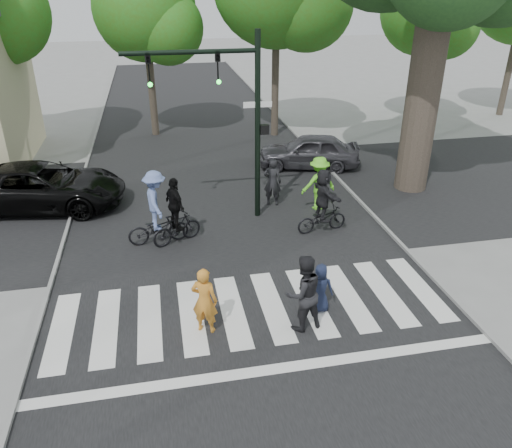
{
  "coord_description": "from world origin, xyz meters",
  "views": [
    {
      "loc": [
        -1.91,
        -8.92,
        7.37
      ],
      "look_at": [
        0.5,
        3.0,
        1.3
      ],
      "focal_mm": 35.0,
      "sensor_mm": 36.0,
      "label": 1
    }
  ],
  "objects_px": {
    "traffic_signal": "(231,102)",
    "car_grey": "(309,151)",
    "cyclist_mid": "(176,217)",
    "car_suv": "(41,187)",
    "pedestrian_child": "(320,288)",
    "cyclist_right": "(323,204)",
    "pedestrian_woman": "(204,301)",
    "pedestrian_adult": "(303,293)",
    "cyclist_left": "(157,213)"
  },
  "relations": [
    {
      "from": "traffic_signal",
      "to": "car_grey",
      "type": "xyz_separation_m",
      "value": [
        3.95,
        4.28,
        -3.18
      ]
    },
    {
      "from": "pedestrian_child",
      "to": "pedestrian_adult",
      "type": "relative_size",
      "value": 0.67
    },
    {
      "from": "cyclist_left",
      "to": "car_suv",
      "type": "height_order",
      "value": "cyclist_left"
    },
    {
      "from": "cyclist_mid",
      "to": "car_suv",
      "type": "relative_size",
      "value": 0.37
    },
    {
      "from": "cyclist_right",
      "to": "car_grey",
      "type": "bearing_deg",
      "value": 77.15
    },
    {
      "from": "cyclist_mid",
      "to": "cyclist_right",
      "type": "xyz_separation_m",
      "value": [
        4.56,
        -0.14,
        0.07
      ]
    },
    {
      "from": "pedestrian_woman",
      "to": "cyclist_mid",
      "type": "xyz_separation_m",
      "value": [
        -0.38,
        4.41,
        0.04
      ]
    },
    {
      "from": "cyclist_mid",
      "to": "car_grey",
      "type": "relative_size",
      "value": 0.5
    },
    {
      "from": "pedestrian_adult",
      "to": "pedestrian_child",
      "type": "bearing_deg",
      "value": -149.48
    },
    {
      "from": "pedestrian_child",
      "to": "car_suv",
      "type": "height_order",
      "value": "car_suv"
    },
    {
      "from": "car_grey",
      "to": "car_suv",
      "type": "bearing_deg",
      "value": -63.68
    },
    {
      "from": "pedestrian_woman",
      "to": "cyclist_right",
      "type": "distance_m",
      "value": 5.98
    },
    {
      "from": "pedestrian_child",
      "to": "car_grey",
      "type": "xyz_separation_m",
      "value": [
        2.7,
        9.86,
        0.09
      ]
    },
    {
      "from": "pedestrian_child",
      "to": "traffic_signal",
      "type": "bearing_deg",
      "value": -53.6
    },
    {
      "from": "pedestrian_adult",
      "to": "car_suv",
      "type": "xyz_separation_m",
      "value": [
        -7.05,
        8.3,
        -0.16
      ]
    },
    {
      "from": "pedestrian_child",
      "to": "pedestrian_adult",
      "type": "height_order",
      "value": "pedestrian_adult"
    },
    {
      "from": "pedestrian_child",
      "to": "cyclist_left",
      "type": "xyz_separation_m",
      "value": [
        -3.75,
        4.29,
        0.37
      ]
    },
    {
      "from": "pedestrian_adult",
      "to": "cyclist_right",
      "type": "bearing_deg",
      "value": -125.92
    },
    {
      "from": "cyclist_right",
      "to": "pedestrian_woman",
      "type": "bearing_deg",
      "value": -134.43
    },
    {
      "from": "cyclist_mid",
      "to": "cyclist_right",
      "type": "bearing_deg",
      "value": -1.8
    },
    {
      "from": "traffic_signal",
      "to": "car_suv",
      "type": "height_order",
      "value": "traffic_signal"
    },
    {
      "from": "traffic_signal",
      "to": "cyclist_left",
      "type": "bearing_deg",
      "value": -152.85
    },
    {
      "from": "pedestrian_adult",
      "to": "cyclist_mid",
      "type": "height_order",
      "value": "cyclist_mid"
    },
    {
      "from": "cyclist_mid",
      "to": "pedestrian_adult",
      "type": "bearing_deg",
      "value": -61.3
    },
    {
      "from": "pedestrian_woman",
      "to": "car_grey",
      "type": "relative_size",
      "value": 0.39
    },
    {
      "from": "pedestrian_woman",
      "to": "pedestrian_adult",
      "type": "xyz_separation_m",
      "value": [
        2.21,
        -0.32,
        0.11
      ]
    },
    {
      "from": "car_suv",
      "to": "pedestrian_adult",
      "type": "bearing_deg",
      "value": -130.72
    },
    {
      "from": "pedestrian_adult",
      "to": "car_grey",
      "type": "distance_m",
      "value": 10.94
    },
    {
      "from": "pedestrian_adult",
      "to": "cyclist_mid",
      "type": "bearing_deg",
      "value": -73.92
    },
    {
      "from": "cyclist_right",
      "to": "pedestrian_adult",
      "type": "bearing_deg",
      "value": -113.3
    },
    {
      "from": "cyclist_left",
      "to": "cyclist_mid",
      "type": "height_order",
      "value": "cyclist_left"
    },
    {
      "from": "traffic_signal",
      "to": "cyclist_left",
      "type": "relative_size",
      "value": 2.59
    },
    {
      "from": "pedestrian_child",
      "to": "cyclist_left",
      "type": "relative_size",
      "value": 0.54
    },
    {
      "from": "pedestrian_woman",
      "to": "cyclist_left",
      "type": "height_order",
      "value": "cyclist_left"
    },
    {
      "from": "cyclist_left",
      "to": "pedestrian_child",
      "type": "bearing_deg",
      "value": -48.84
    },
    {
      "from": "traffic_signal",
      "to": "car_grey",
      "type": "height_order",
      "value": "traffic_signal"
    },
    {
      "from": "pedestrian_child",
      "to": "pedestrian_adult",
      "type": "xyz_separation_m",
      "value": [
        -0.61,
        -0.57,
        0.31
      ]
    },
    {
      "from": "pedestrian_adult",
      "to": "cyclist_right",
      "type": "xyz_separation_m",
      "value": [
        1.97,
        4.59,
        -0.0
      ]
    },
    {
      "from": "cyclist_left",
      "to": "car_grey",
      "type": "xyz_separation_m",
      "value": [
        6.45,
        5.57,
        -0.29
      ]
    },
    {
      "from": "traffic_signal",
      "to": "cyclist_right",
      "type": "bearing_deg",
      "value": -30.77
    },
    {
      "from": "traffic_signal",
      "to": "pedestrian_child",
      "type": "height_order",
      "value": "traffic_signal"
    },
    {
      "from": "car_grey",
      "to": "cyclist_left",
      "type": "bearing_deg",
      "value": -34.46
    },
    {
      "from": "pedestrian_child",
      "to": "car_grey",
      "type": "height_order",
      "value": "car_grey"
    },
    {
      "from": "car_suv",
      "to": "car_grey",
      "type": "bearing_deg",
      "value": -69.47
    },
    {
      "from": "cyclist_right",
      "to": "car_suv",
      "type": "height_order",
      "value": "cyclist_right"
    },
    {
      "from": "pedestrian_woman",
      "to": "cyclist_mid",
      "type": "relative_size",
      "value": 0.78
    },
    {
      "from": "pedestrian_child",
      "to": "cyclist_right",
      "type": "relative_size",
      "value": 0.6
    },
    {
      "from": "traffic_signal",
      "to": "cyclist_right",
      "type": "height_order",
      "value": "traffic_signal"
    },
    {
      "from": "cyclist_mid",
      "to": "car_grey",
      "type": "height_order",
      "value": "cyclist_mid"
    },
    {
      "from": "pedestrian_adult",
      "to": "cyclist_left",
      "type": "relative_size",
      "value": 0.81
    }
  ]
}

